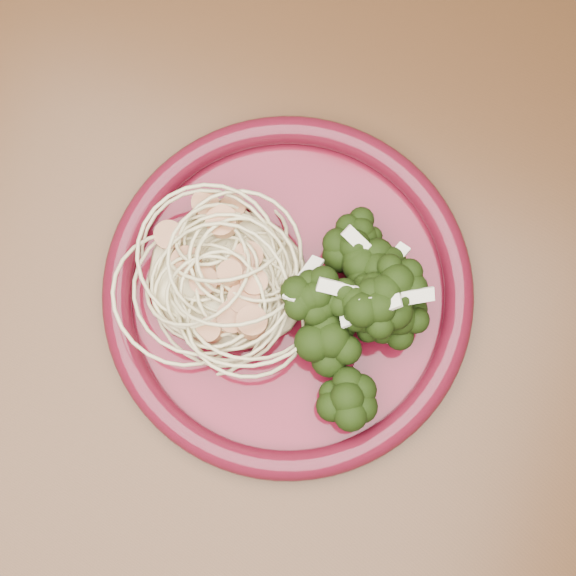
# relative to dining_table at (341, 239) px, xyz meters

# --- Properties ---
(dining_table) EXTENTS (1.20, 0.80, 0.75)m
(dining_table) POSITION_rel_dining_table_xyz_m (0.00, 0.00, 0.00)
(dining_table) COLOR #472814
(dining_table) RESTS_ON ground
(dinner_plate) EXTENTS (0.28, 0.28, 0.02)m
(dinner_plate) POSITION_rel_dining_table_xyz_m (-0.02, -0.08, 0.11)
(dinner_plate) COLOR #530B19
(dinner_plate) RESTS_ON dining_table
(spaghetti_pile) EXTENTS (0.12, 0.11, 0.03)m
(spaghetti_pile) POSITION_rel_dining_table_xyz_m (-0.06, -0.08, 0.12)
(spaghetti_pile) COLOR #C7BB89
(spaghetti_pile) RESTS_ON dinner_plate
(scallop_cluster) EXTENTS (0.12, 0.12, 0.03)m
(scallop_cluster) POSITION_rel_dining_table_xyz_m (-0.06, -0.08, 0.15)
(scallop_cluster) COLOR #BC7D50
(scallop_cluster) RESTS_ON spaghetti_pile
(broccoli_pile) EXTENTS (0.10, 0.14, 0.05)m
(broccoli_pile) POSITION_rel_dining_table_xyz_m (0.03, -0.07, 0.13)
(broccoli_pile) COLOR black
(broccoli_pile) RESTS_ON dinner_plate
(onion_garnish) EXTENTS (0.07, 0.09, 0.05)m
(onion_garnish) POSITION_rel_dining_table_xyz_m (0.03, -0.07, 0.16)
(onion_garnish) COLOR silver
(onion_garnish) RESTS_ON broccoli_pile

